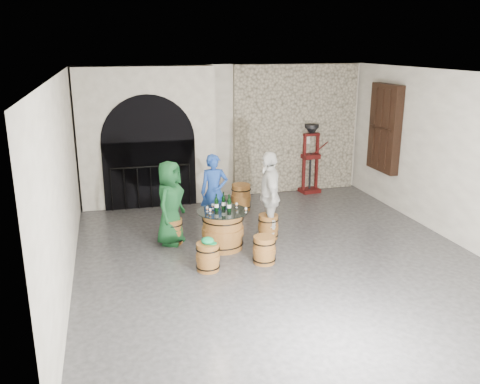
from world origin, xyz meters
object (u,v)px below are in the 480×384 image
object	(u,v)px
barrel_stool_far	(215,218)
barrel_stool_near_right	(264,250)
barrel_table	(223,230)
barrel_stool_left	(173,231)
barrel_stool_right	(268,227)
person_green	(170,203)
person_white	(269,196)
wine_bottle_center	(229,204)
person_blue	(214,192)
corking_press	(311,153)
barrel_stool_near_left	(208,257)
wine_bottle_left	(216,204)
side_barrel	(241,197)
wine_bottle_right	(224,202)

from	to	relation	value
barrel_stool_far	barrel_stool_near_right	world-z (taller)	same
barrel_table	barrel_stool_left	world-z (taller)	barrel_table
barrel_stool_right	barrel_stool_far	bearing A→B (deg)	140.20
person_green	person_white	world-z (taller)	person_white
wine_bottle_center	barrel_stool_left	bearing A→B (deg)	151.28
wine_bottle_center	person_blue	bearing A→B (deg)	91.65
person_white	corking_press	bearing A→B (deg)	153.65
barrel_stool_left	wine_bottle_center	xyz separation A→B (m)	(0.98, -0.54, 0.62)
barrel_stool_near_left	person_white	size ratio (longest dim) A/B	0.28
barrel_stool_far	corking_press	xyz separation A→B (m)	(2.92, 2.07, 0.77)
person_green	person_blue	size ratio (longest dim) A/B	1.04
barrel_table	wine_bottle_center	world-z (taller)	wine_bottle_center
barrel_stool_right	wine_bottle_center	distance (m)	1.10
wine_bottle_left	barrel_table	bearing A→B (deg)	-19.89
wine_bottle_left	side_barrel	world-z (taller)	wine_bottle_left
person_white	side_barrel	world-z (taller)	person_white
corking_press	barrel_stool_near_left	bearing A→B (deg)	-138.40
barrel_table	barrel_stool_near_left	xyz separation A→B (m)	(-0.46, -0.88, -0.12)
barrel_table	barrel_stool_near_left	bearing A→B (deg)	-117.58
corking_press	wine_bottle_right	bearing A→B (deg)	-142.21
barrel_stool_far	wine_bottle_left	size ratio (longest dim) A/B	1.49
wine_bottle_right	barrel_stool_right	bearing A→B (deg)	8.07
person_white	barrel_stool_left	bearing A→B (deg)	-87.88
person_blue	wine_bottle_right	bearing A→B (deg)	-84.84
barrel_stool_near_left	wine_bottle_right	bearing A→B (deg)	63.04
side_barrel	barrel_stool_left	bearing A→B (deg)	-137.88
barrel_table	barrel_stool_right	size ratio (longest dim) A/B	1.94
person_green	person_white	distance (m)	1.88
person_green	corking_press	world-z (taller)	corking_press
barrel_stool_near_right	person_blue	size ratio (longest dim) A/B	0.31
wine_bottle_center	wine_bottle_right	distance (m)	0.18
barrel_stool_left	barrel_stool_far	xyz separation A→B (m)	(0.94, 0.51, 0.00)
barrel_stool_right	barrel_table	bearing A→B (deg)	-165.53
wine_bottle_center	person_green	bearing A→B (deg)	151.27
barrel_stool_right	barrel_stool_near_left	bearing A→B (deg)	-141.55
barrel_table	barrel_stool_near_left	world-z (taller)	barrel_table
barrel_table	corking_press	world-z (taller)	corking_press
wine_bottle_center	barrel_stool_near_right	bearing A→B (deg)	-61.16
barrel_table	wine_bottle_left	bearing A→B (deg)	160.11
wine_bottle_left	person_white	bearing A→B (deg)	11.17
barrel_stool_far	side_barrel	size ratio (longest dim) A/B	0.80
person_white	wine_bottle_left	distance (m)	1.10
person_white	wine_bottle_right	size ratio (longest dim) A/B	5.34
barrel_stool_near_left	side_barrel	size ratio (longest dim) A/B	0.80
barrel_stool_left	barrel_table	bearing A→B (deg)	-29.13
wine_bottle_right	corking_press	bearing A→B (deg)	44.99
barrel_stool_near_right	person_blue	world-z (taller)	person_blue
barrel_table	barrel_stool_near_left	distance (m)	1.00
wine_bottle_left	side_barrel	size ratio (longest dim) A/B	0.54
barrel_stool_left	corking_press	distance (m)	4.70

